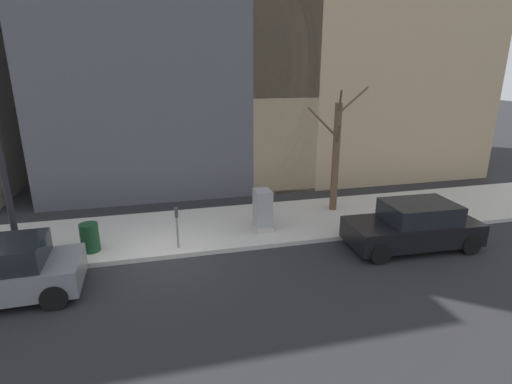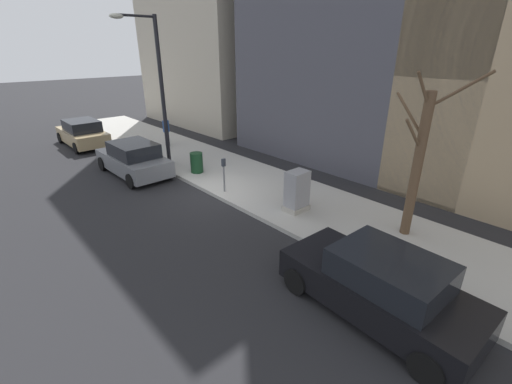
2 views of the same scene
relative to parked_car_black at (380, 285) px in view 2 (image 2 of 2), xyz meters
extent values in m
plane|color=#232326|center=(1.02, 7.86, -0.74)|extent=(120.00, 120.00, 0.00)
cube|color=#B2AFA8|center=(3.02, 7.86, -0.66)|extent=(4.00, 36.00, 0.15)
cube|color=black|center=(0.00, 0.05, -0.17)|extent=(1.96, 4.26, 0.70)
cube|color=black|center=(-0.01, -0.15, 0.48)|extent=(1.68, 2.26, 0.60)
cylinder|color=black|center=(-0.79, 1.64, -0.42)|extent=(0.24, 0.65, 0.64)
cylinder|color=black|center=(0.91, 1.57, -0.42)|extent=(0.24, 0.65, 0.64)
cylinder|color=black|center=(-0.91, -1.46, -0.42)|extent=(0.24, 0.65, 0.64)
cylinder|color=black|center=(0.79, -1.53, -0.42)|extent=(0.24, 0.65, 0.64)
cube|color=slate|center=(-0.15, 12.10, -0.17)|extent=(1.88, 4.23, 0.70)
cube|color=black|center=(-0.14, 11.90, 0.48)|extent=(1.64, 2.23, 0.60)
cylinder|color=black|center=(-1.03, 13.64, -0.42)|extent=(0.23, 0.64, 0.64)
cylinder|color=black|center=(0.67, 13.67, -0.42)|extent=(0.23, 0.64, 0.64)
cylinder|color=black|center=(-0.97, 10.54, -0.42)|extent=(0.23, 0.64, 0.64)
cylinder|color=black|center=(0.73, 10.57, -0.42)|extent=(0.23, 0.64, 0.64)
cube|color=tan|center=(-0.27, 18.88, -0.17)|extent=(1.82, 4.21, 0.70)
cube|color=black|center=(-0.27, 18.68, 0.48)|extent=(1.61, 2.21, 0.60)
cylinder|color=black|center=(-1.12, 20.43, -0.42)|extent=(0.22, 0.64, 0.64)
cylinder|color=black|center=(0.58, 20.44, -0.42)|extent=(0.22, 0.64, 0.64)
cylinder|color=black|center=(-1.11, 17.33, -0.42)|extent=(0.22, 0.64, 0.64)
cylinder|color=black|center=(0.59, 17.34, -0.42)|extent=(0.22, 0.64, 0.64)
cylinder|color=slate|center=(1.47, 7.43, -0.06)|extent=(0.07, 0.07, 1.05)
cube|color=#2D333D|center=(1.47, 7.43, 0.61)|extent=(0.14, 0.10, 0.30)
cube|color=#A8A399|center=(2.32, 4.43, -0.50)|extent=(0.83, 0.61, 0.18)
cube|color=#939399|center=(2.32, 4.43, 0.22)|extent=(0.75, 0.55, 1.25)
cylinder|color=black|center=(1.57, 11.98, 2.66)|extent=(0.18, 0.18, 6.50)
cylinder|color=black|center=(0.77, 11.98, 5.81)|extent=(1.60, 0.10, 0.10)
ellipsoid|color=beige|center=(-0.03, 11.98, 5.76)|extent=(0.56, 0.32, 0.20)
cylinder|color=brown|center=(3.62, 1.15, 1.52)|extent=(0.28, 0.28, 4.21)
cylinder|color=brown|center=(3.34, 1.24, 3.64)|extent=(0.62, 0.28, 0.99)
cylinder|color=brown|center=(3.82, 1.68, 2.89)|extent=(0.41, 1.15, 1.18)
cylinder|color=brown|center=(3.74, 0.52, 3.69)|extent=(0.26, 1.31, 1.03)
cylinder|color=brown|center=(3.30, 1.26, 2.48)|extent=(0.69, 0.33, 0.95)
cylinder|color=#14381E|center=(1.92, 10.08, -0.14)|extent=(0.56, 0.56, 0.90)
cylinder|color=#1E1E2D|center=(3.12, 14.91, -0.18)|extent=(0.16, 0.16, 0.82)
cylinder|color=#1E1E2D|center=(3.15, 15.14, -0.18)|extent=(0.16, 0.16, 0.82)
cylinder|color=#23478C|center=(3.13, 15.02, 0.54)|extent=(0.36, 0.36, 0.62)
sphere|color=tan|center=(3.13, 15.02, 0.96)|extent=(0.22, 0.22, 0.22)
camera|label=1|loc=(-10.34, 7.87, 4.91)|focal=28.00mm
camera|label=2|loc=(-5.91, -2.63, 4.68)|focal=24.00mm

